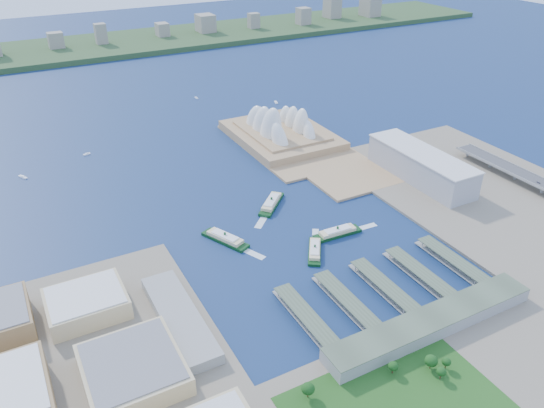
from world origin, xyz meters
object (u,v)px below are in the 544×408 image
toaster_building (421,166)px  ferry_c (315,249)px  opera_house (281,119)px  ferry_a (225,237)px  car_c (539,182)px  ferry_d (338,231)px  ferry_b (271,201)px

toaster_building → ferry_c: size_ratio=3.17×
toaster_building → opera_house: bearing=114.2°
ferry_a → car_c: (376.11, -83.98, 10.24)m
toaster_building → ferry_d: (-164.64, -57.23, -15.41)m
opera_house → ferry_d: (-74.64, -257.23, -26.91)m
ferry_b → ferry_c: ferry_b is taller
ferry_a → ferry_c: ferry_a is taller
ferry_a → ferry_b: ferry_b is taller
ferry_a → ferry_b: (78.37, 43.29, 0.07)m
opera_house → car_c: 352.18m
toaster_building → ferry_b: 199.88m
ferry_c → ferry_d: bearing=-123.5°
ferry_b → ferry_c: (-6.83, -105.52, -0.74)m
toaster_building → ferry_a: bearing=-177.6°
ferry_b → ferry_c: size_ratio=1.16×
ferry_c → ferry_d: (38.94, 16.46, 0.48)m
toaster_building → car_c: toaster_building is taller
car_c → opera_house: bearing=122.9°
ferry_c → toaster_building: bearing=-126.5°
ferry_a → ferry_b: bearing=4.4°
car_c → toaster_building: bearing=136.6°
ferry_a → ferry_b: 89.53m
ferry_c → car_c: bearing=-150.5°
toaster_building → car_c: 139.04m
ferry_b → opera_house: bearing=103.0°
ferry_c → car_c: size_ratio=10.55×
ferry_c → ferry_d: size_ratio=0.91×
car_c → ferry_b: bearing=156.9°
ferry_b → ferry_d: bearing=-24.8°
ferry_a → ferry_c: 94.82m
ferry_b → ferry_d: 94.67m
toaster_building → ferry_c: toaster_building is taller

